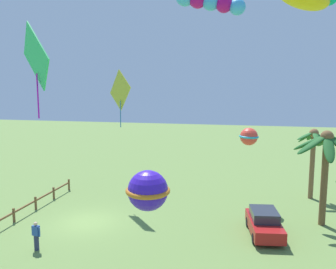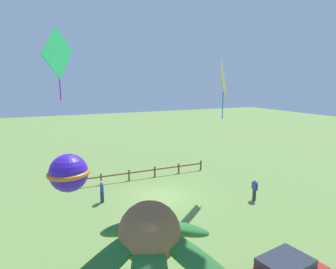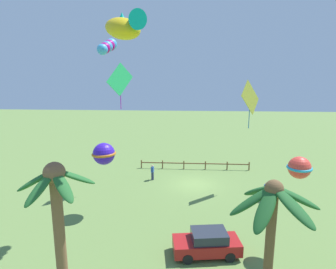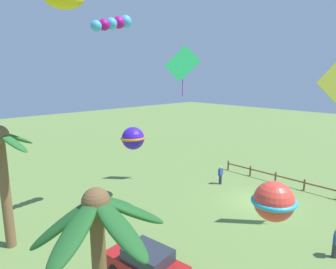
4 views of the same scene
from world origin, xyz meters
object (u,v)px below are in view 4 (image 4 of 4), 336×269
kite_diamond_2 (183,64)px  spectator_0 (336,243)px  kite_tube_4 (113,23)px  palm_tree_2 (2,162)px  spectator_1 (220,175)px  kite_ball_0 (274,201)px  kite_ball_5 (133,138)px  palm_tree_0 (99,236)px  parked_car_0 (146,263)px

kite_diamond_2 → spectator_0: bearing=170.7°
kite_tube_4 → palm_tree_2: bearing=82.7°
kite_tube_4 → spectator_1: bearing=-99.6°
spectator_0 → kite_ball_0: (0.21, 6.92, 4.36)m
palm_tree_2 → kite_ball_5: palm_tree_2 is taller
palm_tree_0 → kite_diamond_2: (9.63, -13.65, 5.33)m
kite_tube_4 → kite_ball_5: kite_tube_4 is taller
parked_car_0 → kite_ball_5: kite_ball_5 is taller
spectator_0 → kite_diamond_2: bearing=-9.3°
palm_tree_2 → spectator_0: size_ratio=4.20×
spectator_0 → spectator_1: bearing=-22.7°
parked_car_0 → kite_diamond_2: kite_diamond_2 is taller
kite_diamond_2 → kite_ball_5: 7.29m
spectator_0 → kite_ball_5: (12.92, 2.85, 3.83)m
spectator_0 → kite_ball_5: size_ratio=0.69×
parked_car_0 → kite_diamond_2: (7.20, -9.98, 9.27)m
kite_ball_0 → kite_diamond_2: bearing=-35.8°
parked_car_0 → kite_diamond_2: bearing=-54.2°
parked_car_0 → kite_ball_5: bearing=-34.1°
palm_tree_0 → kite_ball_5: (9.89, -8.73, -0.04)m
spectator_1 → kite_diamond_2: kite_diamond_2 is taller
kite_ball_0 → kite_ball_5: size_ratio=0.79×
palm_tree_0 → kite_diamond_2: 17.54m
palm_tree_0 → kite_tube_4: 13.20m
spectator_1 → kite_ball_0: bearing=131.7°
palm_tree_0 → spectator_0: bearing=-104.7°
kite_ball_0 → kite_tube_4: bearing=-9.4°
spectator_0 → kite_diamond_2: kite_diamond_2 is taller
kite_ball_0 → parked_car_0: bearing=10.6°
palm_tree_0 → parked_car_0: 5.91m
palm_tree_2 → parked_car_0: palm_tree_2 is taller
kite_ball_5 → spectator_0: bearing=-167.6°
kite_tube_4 → kite_ball_5: (1.21, -2.17, -7.52)m
palm_tree_2 → parked_car_0: size_ratio=1.63×
spectator_0 → kite_diamond_2: size_ratio=0.39×
parked_car_0 → kite_tube_4: size_ratio=1.48×
palm_tree_0 → kite_diamond_2: kite_diamond_2 is taller
kite_ball_0 → kite_ball_5: bearing=-17.8°
palm_tree_2 → kite_ball_5: size_ratio=2.89×
palm_tree_0 → kite_ball_5: size_ratio=2.65×
palm_tree_0 → palm_tree_2: (9.51, -0.03, 0.06)m
kite_ball_0 → kite_ball_5: 13.36m
parked_car_0 → spectator_0: bearing=-124.7°
parked_car_0 → kite_ball_5: 9.82m
spectator_0 → kite_tube_4: (11.72, 5.01, 11.35)m
parked_car_0 → kite_diamond_2: size_ratio=1.00×
palm_tree_0 → parked_car_0: (2.43, -3.68, -3.94)m
palm_tree_0 → spectator_1: 17.78m
kite_ball_5 → palm_tree_2: bearing=92.5°
parked_car_0 → spectator_0: 9.61m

